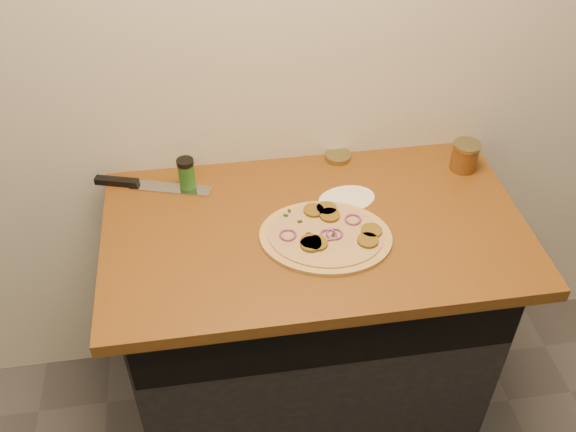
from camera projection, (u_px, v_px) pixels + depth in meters
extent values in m
cube|color=beige|center=(298.00, 25.00, 1.78)|extent=(4.00, 0.02, 2.70)
cube|color=black|center=(309.00, 322.00, 2.16)|extent=(1.10, 0.60, 0.86)
cube|color=brown|center=(315.00, 229.00, 1.84)|extent=(1.20, 0.70, 0.04)
cylinder|color=#D4B86A|center=(325.00, 237.00, 1.78)|extent=(0.44, 0.44, 0.01)
cylinder|color=beige|center=(326.00, 235.00, 1.77)|extent=(0.38, 0.38, 0.00)
cylinder|color=brown|center=(311.00, 244.00, 1.73)|extent=(0.06, 0.06, 0.01)
cylinder|color=brown|center=(371.00, 231.00, 1.77)|extent=(0.06, 0.06, 0.01)
cylinder|color=brown|center=(317.00, 243.00, 1.74)|extent=(0.06, 0.06, 0.01)
cylinder|color=brown|center=(311.00, 242.00, 1.74)|extent=(0.06, 0.06, 0.01)
cylinder|color=brown|center=(314.00, 210.00, 1.84)|extent=(0.06, 0.06, 0.01)
cylinder|color=brown|center=(327.00, 209.00, 1.84)|extent=(0.06, 0.06, 0.01)
cylinder|color=brown|center=(330.00, 215.00, 1.82)|extent=(0.06, 0.06, 0.01)
cylinder|color=brown|center=(368.00, 240.00, 1.74)|extent=(0.06, 0.06, 0.01)
torus|color=#772C67|center=(334.00, 234.00, 1.77)|extent=(0.05, 0.05, 0.01)
torus|color=#772C67|center=(353.00, 219.00, 1.81)|extent=(0.05, 0.05, 0.01)
torus|color=#772C67|center=(288.00, 235.00, 1.76)|extent=(0.05, 0.05, 0.01)
torus|color=#772C67|center=(328.00, 235.00, 1.76)|extent=(0.05, 0.05, 0.01)
cube|color=black|center=(322.00, 244.00, 1.74)|extent=(0.01, 0.02, 0.00)
cube|color=black|center=(300.00, 222.00, 1.81)|extent=(0.01, 0.01, 0.00)
cube|color=black|center=(369.00, 239.00, 1.75)|extent=(0.01, 0.02, 0.00)
cube|color=black|center=(307.00, 235.00, 1.77)|extent=(0.02, 0.02, 0.00)
cube|color=black|center=(323.00, 217.00, 1.82)|extent=(0.01, 0.02, 0.00)
cube|color=black|center=(310.00, 234.00, 1.77)|extent=(0.01, 0.01, 0.00)
cube|color=black|center=(286.00, 215.00, 1.83)|extent=(0.02, 0.01, 0.00)
cube|color=black|center=(289.00, 211.00, 1.84)|extent=(0.01, 0.01, 0.00)
cube|color=black|center=(333.00, 235.00, 1.76)|extent=(0.01, 0.02, 0.00)
cube|color=#B7BAC1|center=(171.00, 188.00, 1.94)|extent=(0.25, 0.12, 0.01)
cube|color=black|center=(117.00, 182.00, 1.96)|extent=(0.14, 0.06, 0.02)
cylinder|color=#958B56|center=(338.00, 156.00, 2.06)|extent=(0.09, 0.09, 0.02)
cylinder|color=#9A0F0F|center=(464.00, 158.00, 2.00)|extent=(0.08, 0.08, 0.08)
cylinder|color=#958B56|center=(467.00, 146.00, 1.97)|extent=(0.09, 0.09, 0.01)
cylinder|color=#23601E|center=(187.00, 176.00, 1.92)|extent=(0.05, 0.05, 0.09)
cylinder|color=black|center=(185.00, 162.00, 1.89)|extent=(0.05, 0.05, 0.02)
cylinder|color=white|center=(347.00, 199.00, 1.91)|extent=(0.20, 0.20, 0.00)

